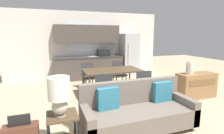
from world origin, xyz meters
TOP-DOWN VIEW (x-y plane):
  - ground_plane at (0.00, 0.00)m, footprint 20.00×20.00m
  - wall_back at (-0.00, 4.63)m, footprint 6.40×0.07m
  - kitchen_counter at (0.01, 4.33)m, footprint 2.78×0.65m
  - refrigerator at (1.78, 4.24)m, footprint 0.68×0.71m
  - dining_table at (0.20, 2.07)m, footprint 1.64×0.91m
  - couch at (-0.02, 0.09)m, footprint 2.07×0.80m
  - side_table at (-1.36, -0.05)m, footprint 0.46×0.46m
  - table_lamp at (-1.39, -0.07)m, footprint 0.32×0.32m
  - credenza at (2.36, 1.05)m, footprint 1.13×0.44m
  - vase at (2.09, 1.05)m, footprint 0.20×0.20m
  - dining_chair_far_left at (-0.33, 2.87)m, footprint 0.46×0.46m
  - dining_chair_near_left at (-0.33, 1.24)m, footprint 0.47×0.47m
  - dining_chair_near_right at (0.72, 1.24)m, footprint 0.46×0.46m
  - dining_chair_far_right at (0.73, 2.85)m, footprint 0.43×0.43m

SIDE VIEW (x-z plane):
  - ground_plane at x=0.00m, z-range 0.00..0.00m
  - couch at x=-0.02m, z-range -0.10..0.79m
  - credenza at x=2.36m, z-range 0.00..0.70m
  - side_table at x=-1.36m, z-range 0.10..0.66m
  - dining_chair_far_left at x=-0.33m, z-range 0.05..0.92m
  - dining_chair_near_left at x=-0.33m, z-range 0.05..0.92m
  - dining_chair_near_right at x=0.72m, z-range 0.05..0.92m
  - dining_chair_far_right at x=0.73m, z-range 0.05..0.92m
  - dining_table at x=0.20m, z-range 0.32..1.08m
  - kitchen_counter at x=0.01m, z-range -0.23..1.92m
  - vase at x=2.09m, z-range 0.69..1.05m
  - refrigerator at x=1.78m, z-range 0.00..1.81m
  - table_lamp at x=-1.39m, z-range 0.61..1.20m
  - wall_back at x=0.00m, z-range 0.01..2.71m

